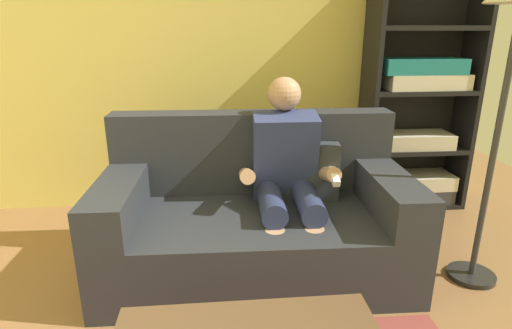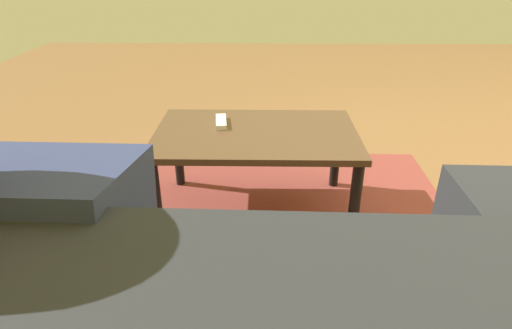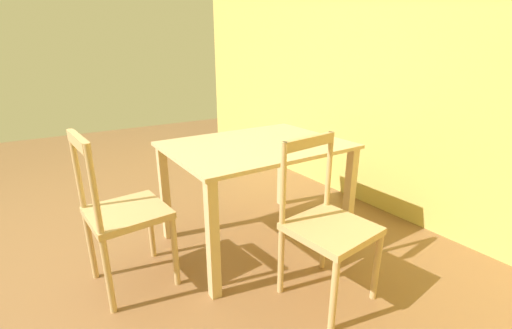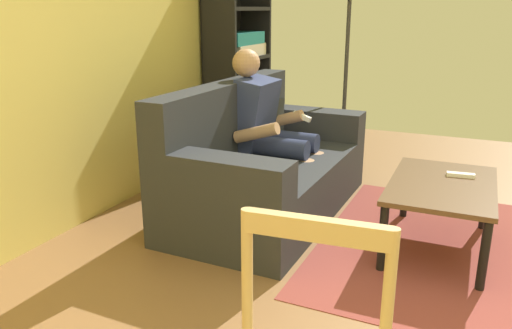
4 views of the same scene
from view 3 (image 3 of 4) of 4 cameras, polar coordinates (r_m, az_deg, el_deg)
name	(u,v)px [view 3 (image 3 of 4)]	position (r m, az deg, el deg)	size (l,w,h in m)	color
wall_side	(346,65)	(3.40, 15.20, 16.18)	(0.12, 5.25, 2.50)	#D2BE5D
dining_table	(256,160)	(2.35, 0.00, 0.84)	(1.20, 0.90, 0.76)	#D1B27F
dining_chair_near_wall	(327,225)	(1.91, 12.01, -10.07)	(0.46, 0.46, 0.92)	tan
dining_chair_facing_couch	(122,213)	(2.09, -21.99, -7.76)	(0.45, 0.45, 0.96)	tan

